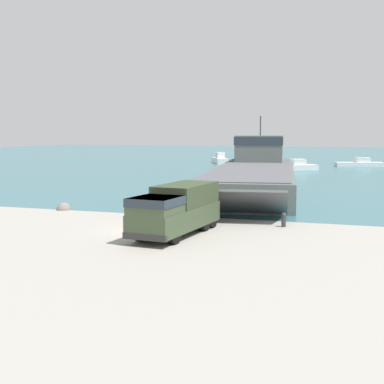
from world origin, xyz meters
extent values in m
plane|color=#9E998E|center=(0.00, 0.00, 0.00)|extent=(240.00, 240.00, 0.00)
cube|color=#336B75|center=(0.00, 96.19, 0.00)|extent=(240.00, 180.00, 0.01)
cube|color=#56605B|center=(1.25, 25.79, 1.06)|extent=(13.11, 36.60, 2.12)
cube|color=#56565B|center=(1.25, 25.79, 2.16)|extent=(12.28, 35.09, 0.08)
cube|color=#56605B|center=(-0.62, 38.05, 3.70)|extent=(6.92, 10.74, 3.16)
cube|color=#28333D|center=(-0.62, 38.05, 4.66)|extent=(7.09, 10.86, 0.95)
cylinder|color=#3F3F42|center=(-0.62, 38.05, 6.48)|extent=(0.16, 0.16, 2.40)
cube|color=#56565B|center=(4.25, 6.05, 1.16)|extent=(7.19, 5.10, 2.06)
cube|color=#3D4C33|center=(2.37, -0.15, 0.95)|extent=(3.01, 7.62, 1.14)
cube|color=#3D4C33|center=(2.15, -2.60, 1.95)|extent=(2.43, 2.72, 0.87)
cube|color=#28333D|center=(2.15, -2.60, 2.17)|extent=(2.50, 2.75, 0.43)
cube|color=#344129|center=(2.49, 1.11, 2.13)|extent=(2.67, 4.89, 1.22)
cube|color=#2D2D2D|center=(2.05, -3.78, 0.53)|extent=(2.42, 0.45, 0.32)
cylinder|color=black|center=(3.12, -2.54, 0.58)|extent=(0.49, 1.19, 1.16)
cylinder|color=black|center=(1.21, -2.36, 0.58)|extent=(0.49, 1.19, 1.16)
cylinder|color=black|center=(3.48, 1.51, 0.58)|extent=(0.49, 1.19, 1.16)
cylinder|color=black|center=(1.57, 1.68, 0.58)|extent=(0.49, 1.19, 1.16)
cylinder|color=black|center=(3.58, 2.61, 0.58)|extent=(0.49, 1.19, 1.16)
cylinder|color=black|center=(1.67, 2.78, 0.58)|extent=(0.49, 1.19, 1.16)
cylinder|color=#566042|center=(-0.46, 1.84, 0.42)|extent=(0.14, 0.14, 0.85)
cylinder|color=#566042|center=(-0.30, 1.77, 0.42)|extent=(0.14, 0.14, 0.85)
cube|color=#566042|center=(-0.38, 1.81, 1.18)|extent=(0.50, 0.40, 0.67)
sphere|color=tan|center=(-0.38, 1.81, 1.63)|extent=(0.23, 0.23, 0.23)
cube|color=white|center=(-14.00, 67.38, 0.48)|extent=(4.78, 7.16, 0.97)
cube|color=silver|center=(-13.77, 66.91, 1.50)|extent=(2.16, 2.49, 1.07)
cube|color=white|center=(10.59, 66.17, 0.35)|extent=(8.14, 4.54, 0.70)
cube|color=silver|center=(11.14, 66.35, 1.08)|extent=(2.72, 2.22, 0.77)
cube|color=white|center=(1.54, 53.87, 0.40)|extent=(7.04, 5.77, 0.79)
cube|color=silver|center=(1.97, 54.14, 1.23)|extent=(2.67, 2.61, 0.87)
cylinder|color=#333338|center=(7.65, 4.25, 0.32)|extent=(0.27, 0.27, 0.64)
sphere|color=#333338|center=(7.65, 4.25, 0.72)|extent=(0.31, 0.31, 0.31)
cube|color=#3D4C33|center=(0.92, -0.20, 0.40)|extent=(1.16, 1.23, 0.81)
sphere|color=gray|center=(-8.79, 6.21, 0.00)|extent=(1.11, 1.11, 1.11)
camera|label=1|loc=(12.54, -27.63, 5.67)|focal=50.00mm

